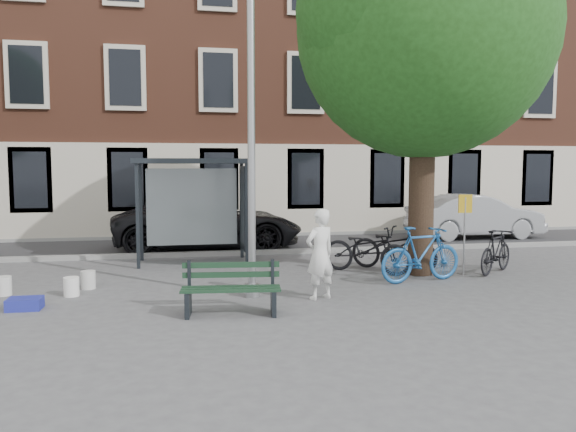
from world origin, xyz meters
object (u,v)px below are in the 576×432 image
at_px(bike_b, 421,254).
at_px(notice_sign, 465,218).
at_px(bike_d, 496,251).
at_px(car_silver, 475,216).
at_px(bike_a, 367,249).
at_px(bike_c, 394,247).
at_px(bus_shelter, 208,187).
at_px(car_dark, 209,223).
at_px(lamppost, 251,147).
at_px(painter, 320,254).
at_px(bench, 231,291).

distance_m(bike_b, notice_sign, 1.55).
distance_m(bike_d, car_silver, 6.55).
height_order(bike_a, bike_c, bike_c).
relative_size(bus_shelter, car_dark, 0.52).
xyz_separation_m(lamppost, bike_c, (3.59, 2.08, -2.23)).
relative_size(lamppost, bike_d, 3.65).
height_order(lamppost, bike_d, lamppost).
relative_size(bus_shelter, bike_b, 1.45).
distance_m(painter, bike_d, 4.84).
distance_m(bike_a, bike_d, 2.93).
xyz_separation_m(bike_d, car_dark, (-6.22, 5.11, 0.26)).
height_order(painter, bike_b, painter).
xyz_separation_m(lamppost, bike_b, (3.66, 0.69, -2.19)).
relative_size(bike_b, notice_sign, 1.09).
height_order(lamppost, car_dark, lamppost).
distance_m(painter, bench, 1.91).
bearing_deg(bench, lamppost, 73.16).
xyz_separation_m(bench, bike_b, (4.15, 1.86, 0.21)).
distance_m(bike_a, car_silver, 7.76).
relative_size(bus_shelter, bench, 1.72).
relative_size(car_dark, notice_sign, 3.04).
height_order(bench, notice_sign, notice_sign).
xyz_separation_m(painter, bike_a, (1.66, 2.27, -0.28)).
height_order(lamppost, notice_sign, lamppost).
bearing_deg(notice_sign, car_silver, 64.98).
height_order(bike_c, bike_d, bike_c).
xyz_separation_m(bike_a, car_dark, (-3.35, 4.51, 0.21)).
distance_m(bike_b, bike_c, 1.39).
xyz_separation_m(painter, bike_c, (2.39, 2.47, -0.28)).
bearing_deg(bike_b, bench, 101.42).
bearing_deg(bus_shelter, bike_d, -24.10).
bearing_deg(lamppost, car_dark, 94.38).
distance_m(bus_shelter, bike_b, 5.63).
relative_size(car_silver, notice_sign, 2.50).
height_order(painter, bench, painter).
bearing_deg(car_silver, lamppost, 128.73).
bearing_deg(notice_sign, painter, -150.31).
bearing_deg(bike_a, bike_b, -105.38).
bearing_deg(lamppost, car_silver, 40.22).
bearing_deg(bike_c, bike_d, -68.33).
distance_m(bus_shelter, bench, 5.49).
relative_size(painter, bike_b, 0.85).
bearing_deg(lamppost, painter, -18.29).
bearing_deg(notice_sign, bike_c, 153.91).
bearing_deg(bus_shelter, bench, -88.76).
height_order(bench, bike_b, bike_b).
distance_m(car_dark, notice_sign, 7.49).
xyz_separation_m(bus_shelter, car_silver, (9.12, 3.09, -1.17)).
xyz_separation_m(bike_c, notice_sign, (1.34, -0.84, 0.73)).
distance_m(painter, bike_b, 2.70).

